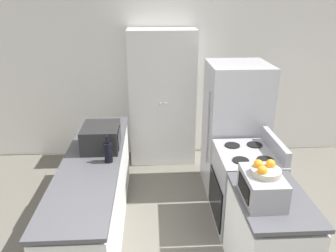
# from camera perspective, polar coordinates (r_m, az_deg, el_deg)

# --- Properties ---
(wall_back) EXTENTS (7.00, 0.06, 2.60)m
(wall_back) POSITION_cam_1_polar(r_m,az_deg,el_deg) (5.19, -0.92, 8.75)
(wall_back) COLOR white
(wall_back) RESTS_ON ground_plane
(counter_left) EXTENTS (0.60, 2.47, 0.89)m
(counter_left) POSITION_cam_1_polar(r_m,az_deg,el_deg) (3.75, -12.52, -11.75)
(counter_left) COLOR silver
(counter_left) RESTS_ON ground_plane
(counter_right) EXTENTS (0.60, 0.87, 0.89)m
(counter_right) POSITION_cam_1_polar(r_m,az_deg,el_deg) (3.23, 16.92, -18.56)
(counter_right) COLOR silver
(counter_right) RESTS_ON ground_plane
(pantry_cabinet) EXTENTS (0.99, 0.50, 2.03)m
(pantry_cabinet) POSITION_cam_1_polar(r_m,az_deg,el_deg) (4.98, -1.00, 4.83)
(pantry_cabinet) COLOR silver
(pantry_cabinet) RESTS_ON ground_plane
(stove) EXTENTS (0.66, 0.76, 1.05)m
(stove) POSITION_cam_1_polar(r_m,az_deg,el_deg) (3.86, 13.18, -10.38)
(stove) COLOR #9E9EA3
(stove) RESTS_ON ground_plane
(refrigerator) EXTENTS (0.77, 0.76, 1.70)m
(refrigerator) POSITION_cam_1_polar(r_m,az_deg,el_deg) (4.37, 11.47, -0.38)
(refrigerator) COLOR #B7B7BC
(refrigerator) RESTS_ON ground_plane
(microwave) EXTENTS (0.40, 0.46, 0.26)m
(microwave) POSITION_cam_1_polar(r_m,az_deg,el_deg) (3.67, -11.55, -1.90)
(microwave) COLOR black
(microwave) RESTS_ON counter_left
(wine_bottle) EXTENTS (0.08, 0.08, 0.29)m
(wine_bottle) POSITION_cam_1_polar(r_m,az_deg,el_deg) (3.36, -10.36, -4.45)
(wine_bottle) COLOR black
(wine_bottle) RESTS_ON counter_left
(toaster_oven) EXTENTS (0.31, 0.44, 0.24)m
(toaster_oven) POSITION_cam_1_polar(r_m,az_deg,el_deg) (2.83, 16.04, -10.20)
(toaster_oven) COLOR #939399
(toaster_oven) RESTS_ON counter_right
(fruit_bowl) EXTENTS (0.24, 0.24, 0.11)m
(fruit_bowl) POSITION_cam_1_polar(r_m,az_deg,el_deg) (2.76, 16.58, -7.35)
(fruit_bowl) COLOR #B2A893
(fruit_bowl) RESTS_ON toaster_oven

